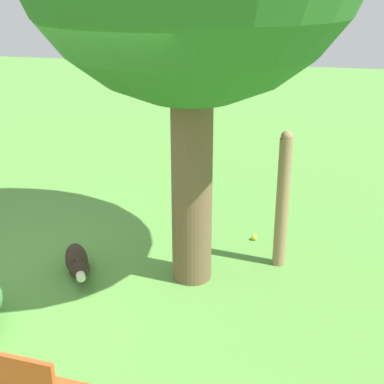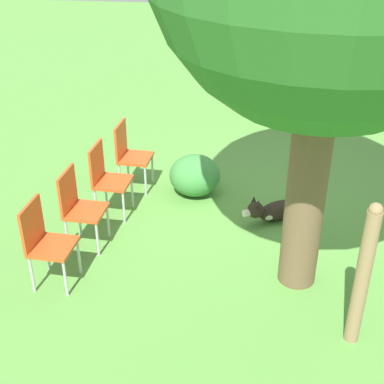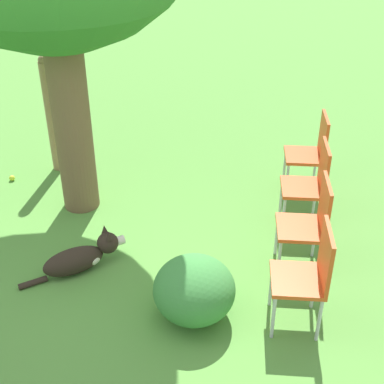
# 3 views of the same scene
# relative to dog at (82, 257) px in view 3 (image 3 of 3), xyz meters

# --- Properties ---
(ground_plane) EXTENTS (30.00, 30.00, 0.00)m
(ground_plane) POSITION_rel_dog_xyz_m (0.11, 0.07, -0.14)
(ground_plane) COLOR #56933D
(dog) EXTENTS (0.93, 0.60, 0.38)m
(dog) POSITION_rel_dog_xyz_m (0.00, 0.00, 0.00)
(dog) COLOR #2D231C
(dog) RESTS_ON ground_plane
(fence_post) EXTENTS (0.13, 0.13, 1.46)m
(fence_post) POSITION_rel_dog_xyz_m (-0.70, 1.98, 0.59)
(fence_post) COLOR #937551
(fence_post) RESTS_ON ground_plane
(red_chair_0) EXTENTS (0.45, 0.47, 0.94)m
(red_chair_0) POSITION_rel_dog_xyz_m (1.97, -0.65, 0.40)
(red_chair_0) COLOR #D14C1E
(red_chair_0) RESTS_ON ground_plane
(red_chair_1) EXTENTS (0.45, 0.47, 0.94)m
(red_chair_1) POSITION_rel_dog_xyz_m (2.10, 0.07, 0.40)
(red_chair_1) COLOR #D14C1E
(red_chair_1) RESTS_ON ground_plane
(red_chair_2) EXTENTS (0.45, 0.47, 0.94)m
(red_chair_2) POSITION_rel_dog_xyz_m (2.23, 0.78, 0.40)
(red_chair_2) COLOR #D14C1E
(red_chair_2) RESTS_ON ground_plane
(red_chair_3) EXTENTS (0.45, 0.47, 0.94)m
(red_chair_3) POSITION_rel_dog_xyz_m (2.36, 1.50, 0.40)
(red_chair_3) COLOR #D14C1E
(red_chair_3) RESTS_ON ground_plane
(tennis_ball) EXTENTS (0.07, 0.07, 0.07)m
(tennis_ball) POSITION_rel_dog_xyz_m (-1.19, 1.66, -0.11)
(tennis_ball) COLOR #CCE033
(tennis_ball) RESTS_ON ground_plane
(low_shrub) EXTENTS (0.69, 0.69, 0.55)m
(low_shrub) POSITION_rel_dog_xyz_m (1.06, -0.58, 0.13)
(low_shrub) COLOR #3D843D
(low_shrub) RESTS_ON ground_plane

